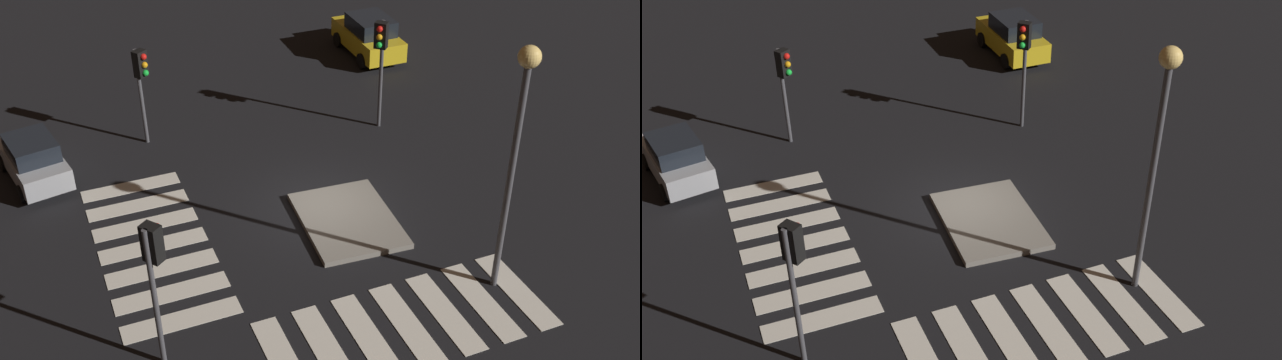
% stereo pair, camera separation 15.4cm
% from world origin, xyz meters
% --- Properties ---
extents(ground_plane, '(80.00, 80.00, 0.00)m').
position_xyz_m(ground_plane, '(0.00, 0.00, 0.00)').
color(ground_plane, black).
extents(traffic_island, '(3.93, 3.07, 0.18)m').
position_xyz_m(traffic_island, '(1.17, 0.45, 0.09)').
color(traffic_island, gray).
rests_on(traffic_island, ground).
extents(car_yellow, '(4.25, 2.02, 1.84)m').
position_xyz_m(car_yellow, '(-10.25, 6.66, 0.90)').
color(car_yellow, gold).
rests_on(car_yellow, ground).
extents(car_silver, '(3.90, 2.28, 1.62)m').
position_xyz_m(car_silver, '(-5.21, -8.24, 0.79)').
color(car_silver, '#9EA0A5').
rests_on(car_silver, ground).
extents(traffic_light_south, '(0.53, 0.54, 3.64)m').
position_xyz_m(traffic_light_south, '(-6.13, -4.16, 2.76)').
color(traffic_light_south, '#47474C').
rests_on(traffic_light_south, ground).
extents(traffic_light_east, '(0.54, 0.53, 4.08)m').
position_xyz_m(traffic_light_east, '(4.66, -6.07, 3.10)').
color(traffic_light_east, '#47474C').
rests_on(traffic_light_east, ground).
extents(traffic_light_west, '(0.54, 0.54, 4.21)m').
position_xyz_m(traffic_light_west, '(-3.97, 4.02, 3.19)').
color(traffic_light_west, '#47474C').
rests_on(traffic_light_west, ground).
extents(street_lamp, '(0.56, 0.56, 7.16)m').
position_xyz_m(street_lamp, '(5.40, 3.01, 4.93)').
color(street_lamp, '#47474C').
rests_on(street_lamp, ground).
extents(crosswalk_near, '(7.60, 3.20, 0.02)m').
position_xyz_m(crosswalk_near, '(0.00, -5.42, 0.01)').
color(crosswalk_near, silver).
rests_on(crosswalk_near, ground).
extents(crosswalk_side, '(3.20, 7.60, 0.02)m').
position_xyz_m(crosswalk_side, '(5.90, 0.00, 0.01)').
color(crosswalk_side, silver).
rests_on(crosswalk_side, ground).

